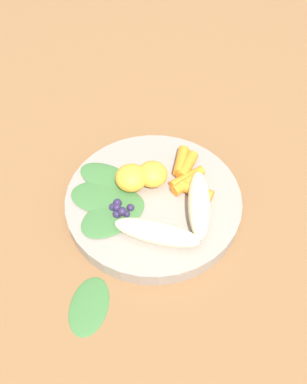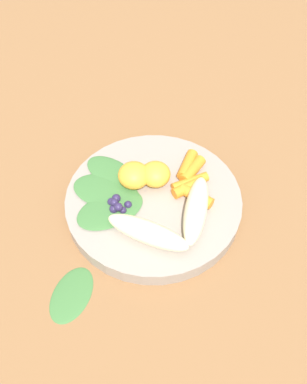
{
  "view_description": "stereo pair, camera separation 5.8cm",
  "coord_description": "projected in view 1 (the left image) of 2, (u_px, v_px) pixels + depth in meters",
  "views": [
    {
      "loc": [
        -0.36,
        0.02,
        0.49
      ],
      "look_at": [
        0.0,
        0.0,
        0.04
      ],
      "focal_mm": 36.02,
      "sensor_mm": 36.0,
      "label": 1
    },
    {
      "loc": [
        -0.36,
        -0.04,
        0.49
      ],
      "look_at": [
        0.0,
        0.0,
        0.04
      ],
      "focal_mm": 36.02,
      "sensor_mm": 36.0,
      "label": 2
    }
  ],
  "objects": [
    {
      "name": "kale_leaf_rear",
      "position": [
        113.0,
        215.0,
        0.56
      ],
      "size": [
        0.11,
        0.12,
        0.0
      ],
      "primitive_type": "ellipsoid",
      "rotation": [
        0.0,
        0.0,
        8.47
      ],
      "color": "#3D7038",
      "rests_on": "bowl"
    },
    {
      "name": "carrot_front",
      "position": [
        196.0,
        191.0,
        0.58
      ],
      "size": [
        0.04,
        0.05,
        0.02
      ],
      "primitive_type": "cylinder",
      "rotation": [
        0.0,
        1.57,
        4.2
      ],
      "color": "orange",
      "rests_on": "bowl"
    },
    {
      "name": "orange_segment_far",
      "position": [
        155.0,
        174.0,
        0.59
      ],
      "size": [
        0.05,
        0.05,
        0.03
      ],
      "primitive_type": "ellipsoid",
      "color": "#F4A833",
      "rests_on": "bowl"
    },
    {
      "name": "carrot_mid_left",
      "position": [
        187.0,
        183.0,
        0.59
      ],
      "size": [
        0.04,
        0.05,
        0.02
      ],
      "primitive_type": "cylinder",
      "rotation": [
        0.0,
        1.57,
        5.34
      ],
      "color": "orange",
      "rests_on": "bowl"
    },
    {
      "name": "kale_leaf_right",
      "position": [
        105.0,
        196.0,
        0.58
      ],
      "size": [
        0.09,
        0.12,
        0.0
      ],
      "primitive_type": "ellipsoid",
      "rotation": [
        0.0,
        0.0,
        7.61
      ],
      "color": "#3D7038",
      "rests_on": "bowl"
    },
    {
      "name": "blueberry_pile",
      "position": [
        120.0,
        209.0,
        0.56
      ],
      "size": [
        0.04,
        0.04,
        0.02
      ],
      "color": "#2D234C",
      "rests_on": "bowl"
    },
    {
      "name": "banana_peeled_left",
      "position": [
        199.0,
        204.0,
        0.56
      ],
      "size": [
        0.12,
        0.05,
        0.03
      ],
      "primitive_type": "ellipsoid",
      "rotation": [
        0.0,
        0.0,
        6.18
      ],
      "color": "beige",
      "rests_on": "bowl"
    },
    {
      "name": "carrot_small",
      "position": [
        181.0,
        161.0,
        0.62
      ],
      "size": [
        0.06,
        0.03,
        0.02
      ],
      "primitive_type": "cylinder",
      "rotation": [
        0.0,
        1.57,
        6.02
      ],
      "color": "orange",
      "rests_on": "bowl"
    },
    {
      "name": "ground_plane",
      "position": [
        153.0,
        206.0,
        0.61
      ],
      "size": [
        2.4,
        2.4,
        0.0
      ],
      "primitive_type": "plane",
      "color": "brown"
    },
    {
      "name": "bowl",
      "position": [
        153.0,
        201.0,
        0.6
      ],
      "size": [
        0.27,
        0.27,
        0.03
      ],
      "primitive_type": "cylinder",
      "color": "gray",
      "rests_on": "ground_plane"
    },
    {
      "name": "banana_peeled_right",
      "position": [
        156.0,
        232.0,
        0.53
      ],
      "size": [
        0.07,
        0.13,
        0.03
      ],
      "primitive_type": "ellipsoid",
      "rotation": [
        0.0,
        0.0,
        4.4
      ],
      "color": "beige",
      "rests_on": "bowl"
    },
    {
      "name": "orange_segment_near",
      "position": [
        131.0,
        178.0,
        0.59
      ],
      "size": [
        0.05,
        0.05,
        0.04
      ],
      "primitive_type": "ellipsoid",
      "color": "#F4A833",
      "rests_on": "bowl"
    },
    {
      "name": "kale_leaf_left",
      "position": [
        107.0,
        178.0,
        0.61
      ],
      "size": [
        0.1,
        0.11,
        0.0
      ],
      "primitive_type": "ellipsoid",
      "rotation": [
        0.0,
        0.0,
        7.29
      ],
      "color": "#3D7038",
      "rests_on": "bowl"
    },
    {
      "name": "kale_leaf_stray",
      "position": [
        89.0,
        305.0,
        0.5
      ],
      "size": [
        0.09,
        0.07,
        0.01
      ],
      "primitive_type": "ellipsoid",
      "rotation": [
        0.0,
        0.0,
        2.93
      ],
      "color": "#3D7038",
      "rests_on": "ground_plane"
    },
    {
      "name": "carrot_mid_right",
      "position": [
        187.0,
        178.0,
        0.6
      ],
      "size": [
        0.04,
        0.06,
        0.02
      ],
      "primitive_type": "cylinder",
      "rotation": [
        0.0,
        1.57,
        5.24
      ],
      "color": "orange",
      "rests_on": "bowl"
    },
    {
      "name": "carrot_rear",
      "position": [
        187.0,
        165.0,
        0.61
      ],
      "size": [
        0.06,
        0.04,
        0.02
      ],
      "primitive_type": "cylinder",
      "rotation": [
        0.0,
        1.57,
        5.79
      ],
      "color": "orange",
      "rests_on": "bowl"
    }
  ]
}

